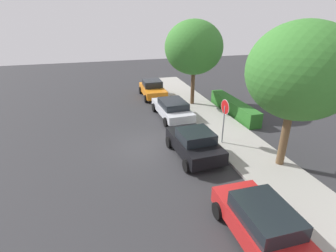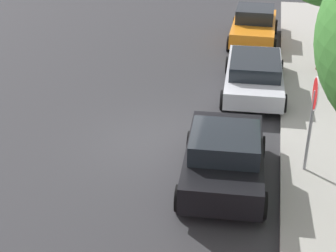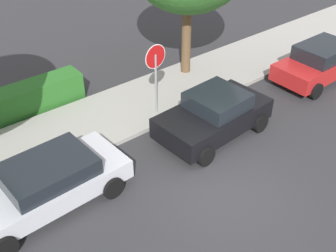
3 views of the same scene
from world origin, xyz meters
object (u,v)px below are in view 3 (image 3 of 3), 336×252
object	(u,v)px
parked_car_black	(214,115)
parked_car_red	(320,62)
stop_sign	(156,68)
parked_car_silver	(45,184)

from	to	relation	value
parked_car_black	parked_car_red	distance (m)	5.97
stop_sign	parked_car_red	distance (m)	7.14
parked_car_black	parked_car_red	size ratio (longest dim) A/B	0.98
parked_car_silver	parked_car_red	bearing A→B (deg)	-1.98
stop_sign	parked_car_black	size ratio (longest dim) A/B	0.69
stop_sign	parked_car_silver	xyz separation A→B (m)	(-4.92, -1.56, -1.19)
parked_car_black	parked_car_silver	bearing A→B (deg)	175.16
stop_sign	parked_car_silver	bearing A→B (deg)	-162.43
parked_car_silver	parked_car_red	world-z (taller)	parked_car_red
parked_car_red	parked_car_black	bearing A→B (deg)	-179.23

